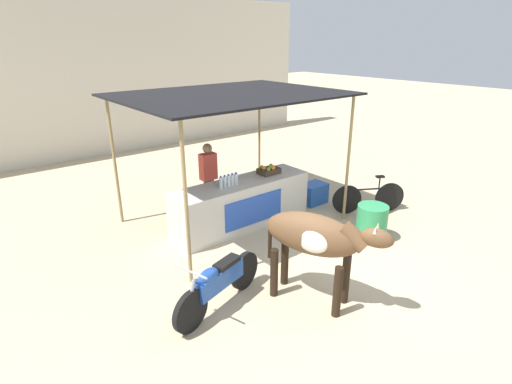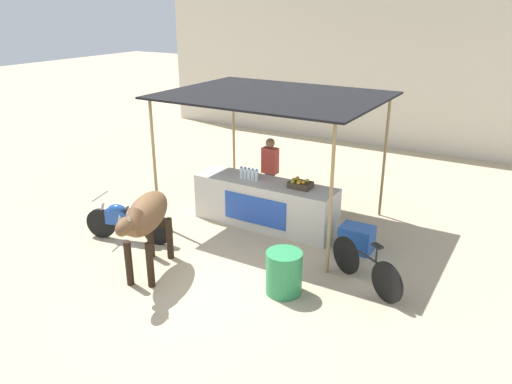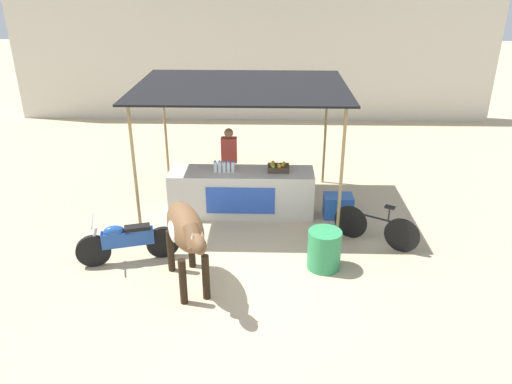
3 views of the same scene
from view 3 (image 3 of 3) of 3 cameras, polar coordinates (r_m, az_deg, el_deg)
The scene contains 12 objects.
ground_plane at distance 8.81m, azimuth -2.41°, elevation -8.83°, with size 60.00×60.00×0.00m, color tan.
building_wall_far at distance 17.15m, azimuth -0.36°, elevation 16.57°, with size 16.00×0.50×5.01m, color beige.
stall_counter at distance 10.51m, azimuth -1.67°, elevation -0.06°, with size 3.00×0.82×0.96m.
stall_awning at distance 10.12m, azimuth -1.72°, elevation 11.50°, with size 4.20×3.20×2.68m.
water_bottle_row at distance 10.26m, azimuth -3.68°, elevation 2.88°, with size 0.43×0.07×0.25m.
fruit_crate at distance 10.32m, azimuth 2.54°, elevation 2.82°, with size 0.44×0.32×0.18m.
vendor_behind_counter at distance 11.08m, azimuth -3.06°, elevation 3.31°, with size 0.34×0.22×1.65m.
cooler_box at distance 10.61m, azimuth 9.35°, elevation -1.58°, with size 0.60×0.44×0.48m, color blue.
water_barrel at distance 8.76m, azimuth 7.79°, elevation -6.53°, with size 0.58×0.58×0.71m, color #2D8C51.
cow at distance 7.93m, azimuth -8.04°, elevation -4.39°, with size 1.01×1.82×1.44m.
motorcycle_parked at distance 9.10m, azimuth -14.55°, elevation -5.37°, with size 1.75×0.71×0.90m.
bicycle_leaning at distance 9.65m, azimuth 13.55°, elevation -3.98°, with size 1.45×0.87×0.85m.
Camera 3 is at (0.57, -7.36, 4.81)m, focal length 35.00 mm.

